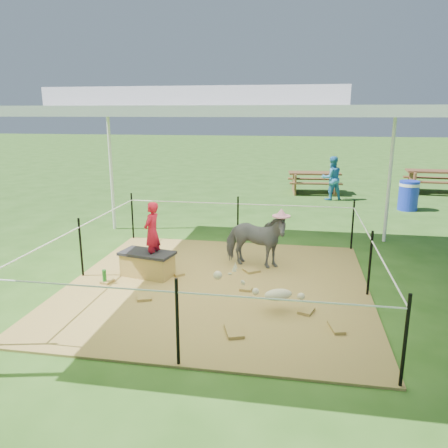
% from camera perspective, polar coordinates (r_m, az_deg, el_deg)
% --- Properties ---
extents(ground, '(90.00, 90.00, 0.00)m').
position_cam_1_polar(ground, '(6.88, -0.86, -8.11)').
color(ground, '#2D5919').
rests_on(ground, ground).
extents(hay_patch, '(4.60, 4.60, 0.03)m').
position_cam_1_polar(hay_patch, '(6.87, -0.86, -7.99)').
color(hay_patch, brown).
rests_on(hay_patch, ground).
extents(canopy_tent, '(6.30, 6.30, 2.90)m').
position_cam_1_polar(canopy_tent, '(6.36, -0.95, 14.92)').
color(canopy_tent, silver).
rests_on(canopy_tent, ground).
extents(rope_fence, '(4.54, 4.54, 1.00)m').
position_cam_1_polar(rope_fence, '(6.66, -0.88, -2.99)').
color(rope_fence, black).
rests_on(rope_fence, ground).
extents(straw_bale, '(0.88, 0.57, 0.36)m').
position_cam_1_polar(straw_bale, '(7.27, -9.95, -5.30)').
color(straw_bale, '#A4803B').
rests_on(straw_bale, hay_patch).
extents(dark_cloth, '(0.94, 0.62, 0.05)m').
position_cam_1_polar(dark_cloth, '(7.20, -10.02, -3.78)').
color(dark_cloth, black).
rests_on(dark_cloth, straw_bale).
extents(woman, '(0.30, 0.40, 0.97)m').
position_cam_1_polar(woman, '(7.04, -9.41, -0.24)').
color(woman, red).
rests_on(woman, straw_bale).
extents(green_bottle, '(0.07, 0.07, 0.23)m').
position_cam_1_polar(green_bottle, '(7.11, -15.35, -6.66)').
color(green_bottle, '#186C1F').
rests_on(green_bottle, hay_patch).
extents(pony, '(1.21, 0.72, 0.95)m').
position_cam_1_polar(pony, '(7.49, 4.06, -2.14)').
color(pony, '#48474C').
rests_on(pony, hay_patch).
extents(pink_hat, '(0.30, 0.30, 0.14)m').
position_cam_1_polar(pink_hat, '(7.35, 4.13, 1.94)').
color(pink_hat, pink).
rests_on(pink_hat, pony).
extents(foal, '(1.11, 0.87, 0.54)m').
position_cam_1_polar(foal, '(5.93, 7.10, -8.87)').
color(foal, beige).
rests_on(foal, hay_patch).
extents(trash_barrel, '(0.65, 0.65, 0.81)m').
position_cam_1_polar(trash_barrel, '(13.07, 22.94, 3.44)').
color(trash_barrel, '#1A32CA').
rests_on(trash_barrel, ground).
extents(picnic_table_near, '(1.78, 1.35, 0.70)m').
position_cam_1_polar(picnic_table_near, '(14.95, 11.68, 5.31)').
color(picnic_table_near, '#54361C').
rests_on(picnic_table_near, ground).
extents(picnic_table_far, '(1.91, 1.44, 0.76)m').
position_cam_1_polar(picnic_table_far, '(16.26, 25.79, 4.99)').
color(picnic_table_far, brown).
rests_on(picnic_table_far, ground).
extents(distant_person, '(0.79, 0.70, 1.34)m').
position_cam_1_polar(distant_person, '(13.86, 13.88, 5.83)').
color(distant_person, '#3489C6').
rests_on(distant_person, ground).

